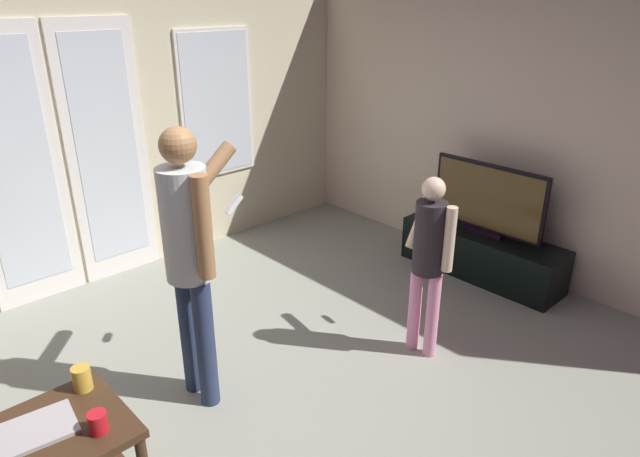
% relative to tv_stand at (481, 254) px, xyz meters
% --- Properties ---
extents(ground_plane, '(5.85, 4.68, 0.02)m').
position_rel_tv_stand_xyz_m(ground_plane, '(-2.60, -0.09, -0.20)').
color(ground_plane, '#989A8C').
extents(wall_back_with_doors, '(5.85, 0.09, 2.54)m').
position_rel_tv_stand_xyz_m(wall_back_with_doors, '(-2.55, 2.22, 1.05)').
color(wall_back_with_doors, beige).
rests_on(wall_back_with_doors, ground_plane).
extents(wall_right_plain, '(0.06, 4.68, 2.51)m').
position_rel_tv_stand_xyz_m(wall_right_plain, '(0.30, -0.09, 1.06)').
color(wall_right_plain, beige).
rests_on(wall_right_plain, ground_plane).
extents(tv_stand, '(0.41, 1.39, 0.38)m').
position_rel_tv_stand_xyz_m(tv_stand, '(0.00, 0.00, 0.00)').
color(tv_stand, black).
rests_on(tv_stand, ground_plane).
extents(flat_screen_tv, '(0.08, 0.99, 0.60)m').
position_rel_tv_stand_xyz_m(flat_screen_tv, '(-0.00, 0.00, 0.50)').
color(flat_screen_tv, black).
rests_on(flat_screen_tv, tv_stand).
extents(person_adult, '(0.62, 0.45, 1.64)m').
position_rel_tv_stand_xyz_m(person_adult, '(-2.58, 0.30, 0.79)').
color(person_adult, navy).
rests_on(person_adult, ground_plane).
extents(person_child, '(0.38, 0.37, 1.24)m').
position_rel_tv_stand_xyz_m(person_child, '(-1.26, -0.33, 0.55)').
color(person_child, pink).
rests_on(person_child, ground_plane).
extents(laptop_closed, '(0.36, 0.29, 0.02)m').
position_rel_tv_stand_xyz_m(laptop_closed, '(-3.56, 0.04, 0.31)').
color(laptop_closed, '#B8B1B4').
rests_on(laptop_closed, coffee_table).
extents(cup_near_edge, '(0.08, 0.08, 0.10)m').
position_rel_tv_stand_xyz_m(cup_near_edge, '(-3.35, -0.14, 0.35)').
color(cup_near_edge, red).
rests_on(cup_near_edge, coffee_table).
extents(cup_by_laptop, '(0.09, 0.09, 0.12)m').
position_rel_tv_stand_xyz_m(cup_by_laptop, '(-3.29, 0.19, 0.36)').
color(cup_by_laptop, gold).
rests_on(cup_by_laptop, coffee_table).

